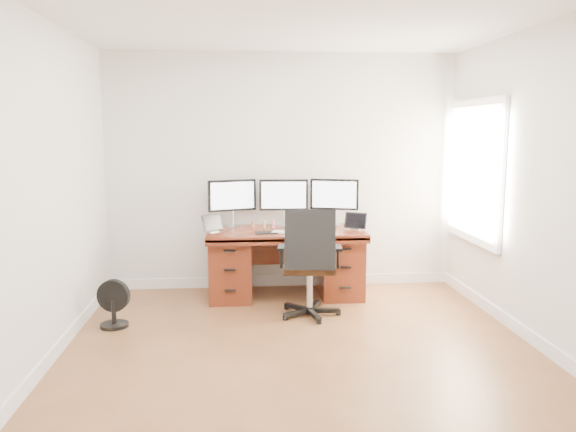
{
  "coord_description": "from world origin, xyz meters",
  "views": [
    {
      "loc": [
        -0.5,
        -4.2,
        1.82
      ],
      "look_at": [
        0.0,
        1.5,
        0.95
      ],
      "focal_mm": 35.0,
      "sensor_mm": 36.0,
      "label": 1
    }
  ],
  "objects": [
    {
      "name": "tablet_right",
      "position": [
        0.76,
        1.75,
        0.84
      ],
      "size": [
        0.24,
        0.17,
        0.19
      ],
      "rotation": [
        0.0,
        0.0,
        -0.49
      ],
      "color": "silver",
      "rests_on": "desk"
    },
    {
      "name": "ground",
      "position": [
        0.0,
        0.0,
        0.0
      ],
      "size": [
        4.5,
        4.5,
        0.0
      ],
      "primitive_type": "plane",
      "color": "brown",
      "rests_on": "ground"
    },
    {
      "name": "figurine_purple",
      "position": [
        0.22,
        1.95,
        0.8
      ],
      "size": [
        0.03,
        0.03,
        0.09
      ],
      "color": "#966EDB",
      "rests_on": "desk"
    },
    {
      "name": "drawing_tablet",
      "position": [
        -0.22,
        1.64,
        0.76
      ],
      "size": [
        0.25,
        0.16,
        0.01
      ],
      "primitive_type": "cube",
      "rotation": [
        0.0,
        0.0,
        0.05
      ],
      "color": "black",
      "rests_on": "desk"
    },
    {
      "name": "figurine_brown",
      "position": [
        -0.35,
        1.95,
        0.8
      ],
      "size": [
        0.03,
        0.03,
        0.09
      ],
      "color": "brown",
      "rests_on": "desk"
    },
    {
      "name": "monitor_center",
      "position": [
        -0.0,
        2.07,
        1.09
      ],
      "size": [
        0.55,
        0.14,
        0.53
      ],
      "rotation": [
        0.0,
        0.0,
        -0.03
      ],
      "color": "silver",
      "rests_on": "desk"
    },
    {
      "name": "phone",
      "position": [
        -0.0,
        1.77,
        0.76
      ],
      "size": [
        0.14,
        0.1,
        0.01
      ],
      "primitive_type": "cube",
      "rotation": [
        0.0,
        0.0,
        -0.34
      ],
      "color": "black",
      "rests_on": "desk"
    },
    {
      "name": "figurine_blue",
      "position": [
        0.12,
        1.95,
        0.8
      ],
      "size": [
        0.03,
        0.03,
        0.09
      ],
      "color": "#439BD9",
      "rests_on": "desk"
    },
    {
      "name": "monitor_right",
      "position": [
        0.58,
        2.07,
        1.09
      ],
      "size": [
        0.54,
        0.2,
        0.53
      ],
      "rotation": [
        0.0,
        0.0,
        -0.31
      ],
      "color": "silver",
      "rests_on": "desk"
    },
    {
      "name": "figurine_pink",
      "position": [
        -0.12,
        1.95,
        0.8
      ],
      "size": [
        0.03,
        0.03,
        0.09
      ],
      "color": "pink",
      "rests_on": "desk"
    },
    {
      "name": "monitor_left",
      "position": [
        -0.58,
        2.07,
        1.09
      ],
      "size": [
        0.53,
        0.2,
        0.53
      ],
      "rotation": [
        0.0,
        0.0,
        0.31
      ],
      "color": "silver",
      "rests_on": "desk"
    },
    {
      "name": "desk",
      "position": [
        0.0,
        1.83,
        0.4
      ],
      "size": [
        1.7,
        0.8,
        0.75
      ],
      "color": "#5A2112",
      "rests_on": "ground"
    },
    {
      "name": "floor_fan",
      "position": [
        -1.68,
        0.97,
        0.22
      ],
      "size": [
        0.31,
        0.26,
        0.45
      ],
      "rotation": [
        0.0,
        0.0,
        -0.19
      ],
      "color": "black",
      "rests_on": "ground"
    },
    {
      "name": "right_wall",
      "position": [
        2.0,
        0.11,
        1.35
      ],
      "size": [
        0.1,
        4.5,
        2.7
      ],
      "color": "silver",
      "rests_on": "ground"
    },
    {
      "name": "keyboard",
      "position": [
        0.0,
        1.62,
        0.76
      ],
      "size": [
        0.34,
        0.23,
        0.01
      ],
      "primitive_type": "cube",
      "rotation": [
        0.0,
        0.0,
        -0.34
      ],
      "color": "silver",
      "rests_on": "desk"
    },
    {
      "name": "trackpad",
      "position": [
        0.27,
        1.66,
        0.76
      ],
      "size": [
        0.15,
        0.15,
        0.01
      ],
      "primitive_type": "cube",
      "rotation": [
        0.0,
        0.0,
        0.16
      ],
      "color": "silver",
      "rests_on": "desk"
    },
    {
      "name": "tablet_left",
      "position": [
        -0.79,
        1.75,
        0.84
      ],
      "size": [
        0.23,
        0.2,
        0.19
      ],
      "rotation": [
        0.0,
        0.0,
        0.66
      ],
      "color": "silver",
      "rests_on": "desk"
    },
    {
      "name": "back_wall",
      "position": [
        0.0,
        2.25,
        1.35
      ],
      "size": [
        4.0,
        0.1,
        2.7
      ],
      "primitive_type": "cube",
      "color": "silver",
      "rests_on": "ground"
    },
    {
      "name": "office_chair",
      "position": [
        0.18,
        1.1,
        0.36
      ],
      "size": [
        0.65,
        0.65,
        1.09
      ],
      "rotation": [
        0.0,
        0.0,
        -0.12
      ],
      "color": "black",
      "rests_on": "ground"
    },
    {
      "name": "figurine_yellow",
      "position": [
        -0.22,
        1.95,
        0.8
      ],
      "size": [
        0.03,
        0.03,
        0.09
      ],
      "color": "tan",
      "rests_on": "desk"
    }
  ]
}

